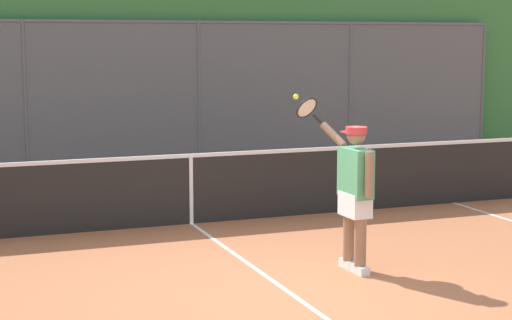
% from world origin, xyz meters
% --- Properties ---
extents(ground_plane, '(60.00, 60.00, 0.00)m').
position_xyz_m(ground_plane, '(0.00, 0.00, 0.00)').
color(ground_plane, '#A8603D').
extents(fence_backdrop, '(19.43, 1.37, 3.39)m').
position_xyz_m(fence_backdrop, '(0.00, -9.19, 1.68)').
color(fence_backdrop, '#565B60').
rests_on(fence_backdrop, ground).
extents(tennis_net, '(10.84, 0.09, 1.07)m').
position_xyz_m(tennis_net, '(0.00, -3.57, 0.49)').
color(tennis_net, '#2D2D2D').
rests_on(tennis_net, ground).
extents(tennis_player, '(0.50, 1.34, 1.87)m').
position_xyz_m(tennis_player, '(-0.97, -0.67, 0.91)').
color(tennis_player, silver).
rests_on(tennis_player, ground).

